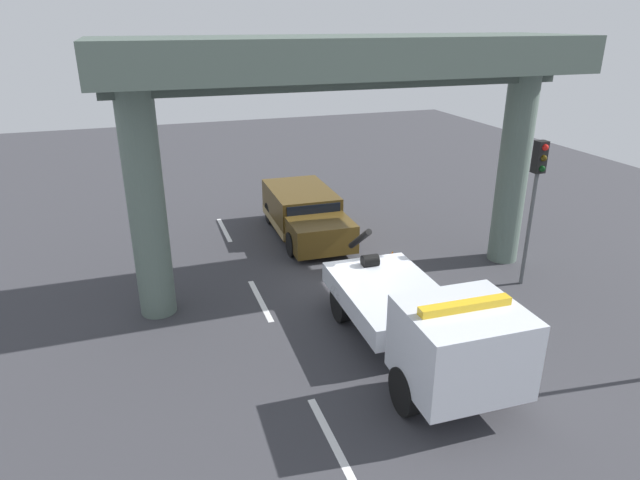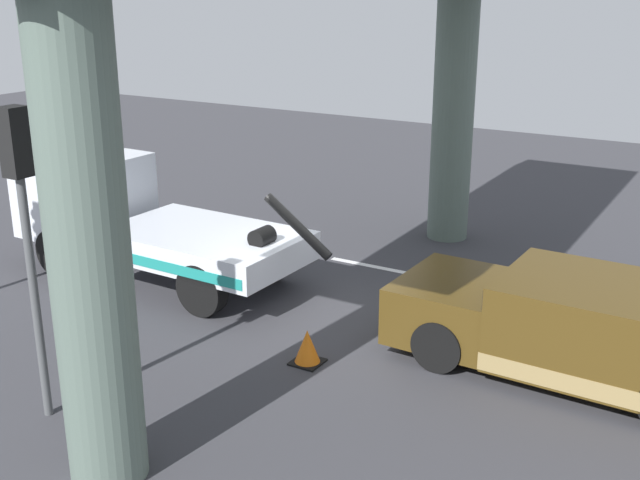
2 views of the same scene
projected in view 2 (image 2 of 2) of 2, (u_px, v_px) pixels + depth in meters
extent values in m
cube|color=#38383D|center=(318.00, 317.00, 14.50)|extent=(60.00, 40.00, 0.10)
cube|color=silver|center=(385.00, 269.00, 16.76)|extent=(2.60, 0.16, 0.01)
cube|color=silver|center=(170.00, 226.00, 19.67)|extent=(2.60, 0.16, 0.01)
cube|color=silver|center=(206.00, 245.00, 15.41)|extent=(3.90, 2.50, 0.55)
cube|color=silver|center=(85.00, 194.00, 16.92)|extent=(2.11, 2.36, 1.65)
cube|color=black|center=(64.00, 174.00, 17.12)|extent=(0.12, 2.21, 0.66)
cube|color=teal|center=(163.00, 266.00, 14.47)|extent=(3.65, 0.11, 0.20)
cylinder|color=black|center=(298.00, 227.00, 14.08)|extent=(1.42, 0.22, 1.07)
cylinder|color=black|center=(262.00, 237.00, 14.59)|extent=(0.37, 0.46, 0.36)
cube|color=yellow|center=(81.00, 153.00, 16.64)|extent=(0.29, 1.93, 0.16)
cylinder|color=black|center=(58.00, 252.00, 16.29)|extent=(1.01, 0.35, 1.00)
cylinder|color=black|center=(130.00, 227.00, 17.96)|extent=(1.01, 0.35, 1.00)
cylinder|color=black|center=(202.00, 289.00, 14.32)|extent=(1.01, 0.35, 1.00)
cylinder|color=black|center=(269.00, 257.00, 15.99)|extent=(1.01, 0.35, 1.00)
cube|color=#4C3814|center=(618.00, 330.00, 11.67)|extent=(3.51, 2.29, 1.35)
cube|color=#4C3814|center=(455.00, 306.00, 13.04)|extent=(1.78, 2.16, 0.95)
cube|color=black|center=(506.00, 289.00, 12.46)|extent=(0.11, 1.94, 0.59)
cube|color=#9E8451|center=(614.00, 360.00, 11.82)|extent=(3.53, 2.30, 0.28)
cylinder|color=black|center=(438.00, 346.00, 12.28)|extent=(0.85, 0.30, 0.84)
cylinder|color=black|center=(483.00, 305.00, 13.83)|extent=(0.85, 0.30, 0.84)
cylinder|color=#596B60|center=(88.00, 242.00, 8.84)|extent=(0.95, 0.95, 6.10)
cylinder|color=#596B60|center=(453.00, 110.00, 17.94)|extent=(0.95, 0.95, 6.10)
cylinder|color=#515456|center=(35.00, 301.00, 10.60)|extent=(0.12, 0.12, 3.46)
cube|color=black|center=(15.00, 142.00, 9.92)|extent=(0.28, 0.32, 0.90)
sphere|color=red|center=(4.00, 117.00, 9.90)|extent=(0.18, 0.18, 0.18)
sphere|color=#3A2D06|center=(7.00, 141.00, 9.99)|extent=(0.18, 0.18, 0.18)
sphere|color=black|center=(10.00, 164.00, 10.09)|extent=(0.18, 0.18, 0.18)
cone|color=orange|center=(307.00, 347.00, 12.54)|extent=(0.44, 0.44, 0.57)
cube|color=black|center=(307.00, 362.00, 12.63)|extent=(0.48, 0.48, 0.03)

